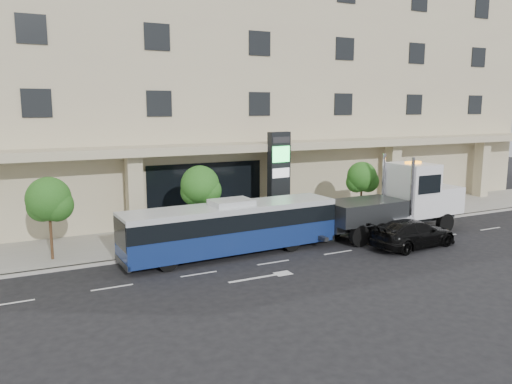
% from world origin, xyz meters
% --- Properties ---
extents(ground, '(120.00, 120.00, 0.00)m').
position_xyz_m(ground, '(0.00, 0.00, 0.00)').
color(ground, black).
rests_on(ground, ground).
extents(sidewalk, '(120.00, 6.00, 0.15)m').
position_xyz_m(sidewalk, '(0.00, 5.00, 0.07)').
color(sidewalk, gray).
rests_on(sidewalk, ground).
extents(curb, '(120.00, 0.30, 0.15)m').
position_xyz_m(curb, '(0.00, 2.00, 0.07)').
color(curb, gray).
rests_on(curb, ground).
extents(convention_center, '(60.00, 17.60, 20.00)m').
position_xyz_m(convention_center, '(-0.00, 15.42, 9.97)').
color(convention_center, tan).
rests_on(convention_center, ground).
extents(tree_left, '(2.27, 2.20, 4.22)m').
position_xyz_m(tree_left, '(-9.97, 3.59, 3.11)').
color(tree_left, '#422B19').
rests_on(tree_left, sidewalk).
extents(tree_mid, '(2.28, 2.20, 4.38)m').
position_xyz_m(tree_mid, '(-1.97, 3.59, 3.26)').
color(tree_mid, '#422B19').
rests_on(tree_mid, sidewalk).
extents(tree_right, '(2.10, 2.00, 4.04)m').
position_xyz_m(tree_right, '(9.53, 3.59, 3.04)').
color(tree_right, '#422B19').
rests_on(tree_right, sidewalk).
extents(city_bus, '(11.88, 2.97, 2.99)m').
position_xyz_m(city_bus, '(-1.32, 0.73, 1.52)').
color(city_bus, black).
rests_on(city_bus, ground).
extents(tow_truck, '(10.77, 2.90, 4.91)m').
position_xyz_m(tow_truck, '(9.79, 0.21, 2.02)').
color(tow_truck, '#2D3033').
rests_on(tow_truck, ground).
extents(black_sedan, '(5.59, 2.63, 1.58)m').
position_xyz_m(black_sedan, '(8.38, -2.47, 0.79)').
color(black_sedan, black).
rests_on(black_sedan, ground).
extents(signage_pylon, '(1.57, 0.75, 6.07)m').
position_xyz_m(signage_pylon, '(4.06, 5.28, 3.23)').
color(signage_pylon, black).
rests_on(signage_pylon, sidewalk).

